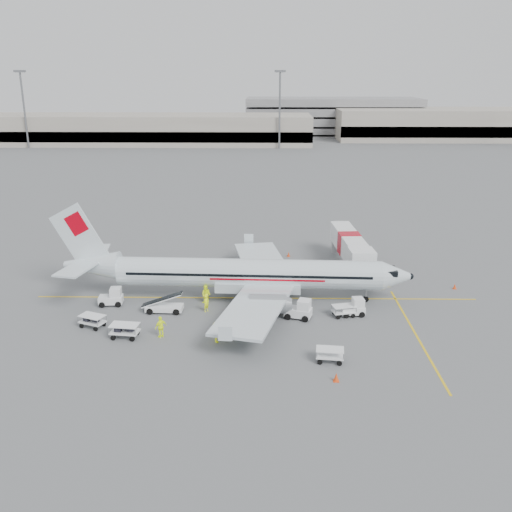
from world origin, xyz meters
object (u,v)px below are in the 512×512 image
(jet_bridge, at_px, (349,251))
(belt_loader, at_px, (164,300))
(tug_aft, at_px, (111,297))
(aircraft, at_px, (249,255))
(tug_fore, at_px, (353,307))
(tug_mid, at_px, (298,309))

(jet_bridge, bearing_deg, belt_loader, -149.38)
(jet_bridge, xyz_separation_m, belt_loader, (-19.12, -13.14, -0.81))
(jet_bridge, distance_m, tug_aft, 27.20)
(aircraft, relative_size, tug_aft, 15.07)
(tug_fore, relative_size, tug_aft, 0.96)
(tug_aft, bearing_deg, belt_loader, -21.37)
(tug_fore, distance_m, tug_mid, 5.17)
(tug_mid, bearing_deg, belt_loader, -168.71)
(aircraft, height_order, tug_mid, aircraft)
(tug_fore, bearing_deg, jet_bridge, 77.04)
(aircraft, xyz_separation_m, tug_mid, (4.65, -4.47, -3.78))
(belt_loader, relative_size, tug_mid, 1.93)
(aircraft, height_order, tug_aft, aircraft)
(belt_loader, bearing_deg, tug_aft, 165.65)
(belt_loader, height_order, tug_fore, belt_loader)
(aircraft, relative_size, jet_bridge, 2.17)
(tug_fore, height_order, tug_mid, tug_mid)
(tug_aft, bearing_deg, tug_mid, -13.95)
(aircraft, bearing_deg, tug_fore, -18.47)
(belt_loader, height_order, tug_mid, belt_loader)
(belt_loader, xyz_separation_m, tug_mid, (12.57, -1.22, -0.32))
(belt_loader, bearing_deg, jet_bridge, 36.46)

